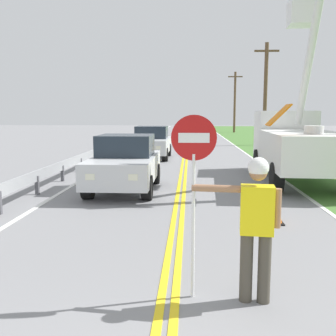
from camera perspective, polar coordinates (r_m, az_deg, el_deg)
centerline_yellow_left at (r=21.60m, az=2.30°, el=1.70°), size 0.11×110.00×0.01m
centerline_yellow_right at (r=21.60m, az=2.78°, el=1.70°), size 0.11×110.00×0.01m
edge_line_right at (r=21.85m, az=12.03°, el=1.60°), size 0.12×110.00×0.01m
edge_line_left at (r=21.94m, az=-6.91°, el=1.74°), size 0.12×110.00×0.01m
flagger_worker at (r=4.92m, az=12.72°, el=-7.51°), size 1.08×0.28×1.83m
stop_sign_paddle at (r=4.81m, az=3.77°, el=0.36°), size 0.56×0.04×2.33m
utility_bucket_truck at (r=14.55m, az=18.09°, el=3.95°), size 2.94×6.90×6.05m
oncoming_sedan_nearest at (r=12.02m, az=-6.29°, el=0.67°), size 1.92×4.11×1.70m
oncoming_sedan_second at (r=20.69m, az=-2.44°, el=3.73°), size 1.95×4.13×1.70m
utility_pole_mid at (r=30.52m, az=14.06°, el=10.71°), size 1.80×0.28×7.55m
utility_pole_far at (r=50.84m, az=9.74°, el=9.64°), size 1.80×0.28×7.60m
traffic_cone_lead at (r=8.69m, az=15.28°, el=-5.69°), size 0.40×0.40×0.70m
guardrail_left_shoulder at (r=17.36m, az=-11.66°, el=1.73°), size 0.10×32.00×0.71m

